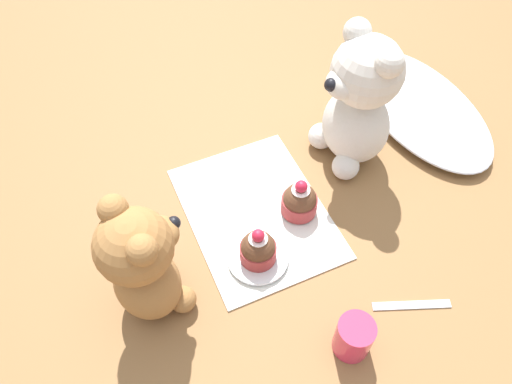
% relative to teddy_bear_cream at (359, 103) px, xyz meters
% --- Properties ---
extents(ground_plane, '(4.00, 4.00, 0.00)m').
position_rel_teddy_bear_cream_xyz_m(ground_plane, '(0.05, -0.20, -0.12)').
color(ground_plane, olive).
extents(knitted_placemat, '(0.28, 0.21, 0.01)m').
position_rel_teddy_bear_cream_xyz_m(knitted_placemat, '(0.05, -0.20, -0.12)').
color(knitted_placemat, silver).
rests_on(knitted_placemat, ground_plane).
extents(tulle_cloth, '(0.35, 0.19, 0.03)m').
position_rel_teddy_bear_cream_xyz_m(tulle_cloth, '(-0.03, 0.17, -0.10)').
color(tulle_cloth, silver).
rests_on(tulle_cloth, ground_plane).
extents(teddy_bear_cream, '(0.13, 0.13, 0.24)m').
position_rel_teddy_bear_cream_xyz_m(teddy_bear_cream, '(0.00, 0.00, 0.00)').
color(teddy_bear_cream, silver).
rests_on(teddy_bear_cream, ground_plane).
extents(teddy_bear_tan, '(0.12, 0.12, 0.21)m').
position_rel_teddy_bear_cream_xyz_m(teddy_bear_tan, '(0.13, -0.39, -0.02)').
color(teddy_bear_tan, '#A3703D').
rests_on(teddy_bear_tan, ground_plane).
extents(cupcake_near_cream_bear, '(0.06, 0.06, 0.07)m').
position_rel_teddy_bear_cream_xyz_m(cupcake_near_cream_bear, '(0.08, -0.14, -0.09)').
color(cupcake_near_cream_bear, '#993333').
rests_on(cupcake_near_cream_bear, knitted_placemat).
extents(saucer_plate, '(0.09, 0.09, 0.01)m').
position_rel_teddy_bear_cream_xyz_m(saucer_plate, '(0.13, -0.23, -0.11)').
color(saucer_plate, silver).
rests_on(saucer_plate, knitted_placemat).
extents(cupcake_near_tan_bear, '(0.05, 0.05, 0.07)m').
position_rel_teddy_bear_cream_xyz_m(cupcake_near_tan_bear, '(0.13, -0.23, -0.09)').
color(cupcake_near_tan_bear, '#993333').
rests_on(cupcake_near_tan_bear, saucer_plate).
extents(juice_glass, '(0.05, 0.05, 0.06)m').
position_rel_teddy_bear_cream_xyz_m(juice_glass, '(0.30, -0.17, -0.09)').
color(juice_glass, '#DB3356').
rests_on(juice_glass, ground_plane).
extents(teaspoon, '(0.05, 0.11, 0.01)m').
position_rel_teddy_bear_cream_xyz_m(teaspoon, '(0.29, -0.06, -0.12)').
color(teaspoon, silver).
rests_on(teaspoon, ground_plane).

